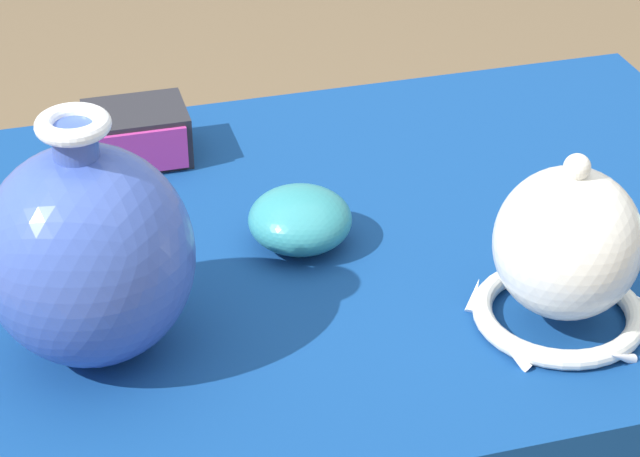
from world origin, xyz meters
name	(u,v)px	position (x,y,z in m)	size (l,w,h in m)	color
display_table	(332,302)	(0.00, -0.02, 0.67)	(1.18, 0.80, 0.75)	brown
vase_tall_bulbous	(88,254)	(-0.29, -0.14, 0.86)	(0.22, 0.22, 0.27)	#3851A8
vase_dome_bell	(566,254)	(0.20, -0.22, 0.83)	(0.19, 0.20, 0.21)	white
mosaic_tile_box	(137,134)	(-0.19, 0.26, 0.78)	(0.13, 0.11, 0.07)	#232328
bowl_shallow_teal	(299,218)	(-0.03, 0.00, 0.78)	(0.12, 0.12, 0.07)	teal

